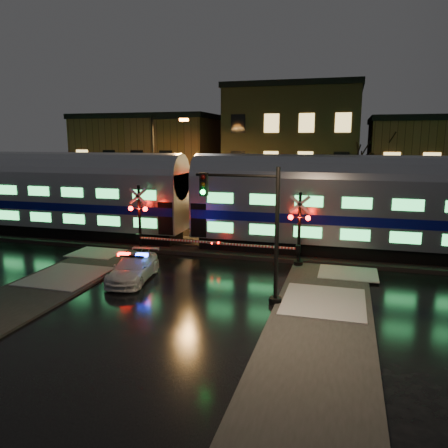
# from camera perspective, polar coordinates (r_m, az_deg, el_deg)

# --- Properties ---
(ground) EXTENTS (120.00, 120.00, 0.00)m
(ground) POSITION_cam_1_polar(r_m,az_deg,el_deg) (23.73, -2.65, -6.29)
(ground) COLOR black
(ground) RESTS_ON ground
(ballast) EXTENTS (90.00, 4.20, 0.24)m
(ballast) POSITION_cam_1_polar(r_m,az_deg,el_deg) (28.30, 0.56, -3.15)
(ballast) COLOR black
(ballast) RESTS_ON ground
(sidewalk_left) EXTENTS (4.00, 20.00, 0.12)m
(sidewalk_left) POSITION_cam_1_polar(r_m,az_deg,el_deg) (21.84, -24.60, -8.71)
(sidewalk_left) COLOR #2D2D2D
(sidewalk_left) RESTS_ON ground
(sidewalk_right) EXTENTS (4.00, 20.00, 0.12)m
(sidewalk_right) POSITION_cam_1_polar(r_m,az_deg,el_deg) (16.99, 12.30, -13.58)
(sidewalk_right) COLOR #2D2D2D
(sidewalk_right) RESTS_ON ground
(building_left) EXTENTS (14.00, 10.00, 9.00)m
(building_left) POSITION_cam_1_polar(r_m,az_deg,el_deg) (48.01, -9.17, 7.86)
(building_left) COLOR brown
(building_left) RESTS_ON ground
(building_mid) EXTENTS (12.00, 11.00, 11.50)m
(building_mid) POSITION_cam_1_polar(r_m,az_deg,el_deg) (44.29, 9.19, 9.22)
(building_mid) COLOR brown
(building_mid) RESTS_ON ground
(building_right) EXTENTS (12.00, 10.00, 8.50)m
(building_right) POSITION_cam_1_polar(r_m,az_deg,el_deg) (44.24, 26.11, 6.29)
(building_right) COLOR brown
(building_right) RESTS_ON ground
(train) EXTENTS (51.00, 3.12, 5.92)m
(train) POSITION_cam_1_polar(r_m,az_deg,el_deg) (28.46, -4.48, 3.59)
(train) COLOR black
(train) RESTS_ON ballast
(police_car) EXTENTS (2.32, 4.53, 1.41)m
(police_car) POSITION_cam_1_polar(r_m,az_deg,el_deg) (22.69, -11.75, -5.66)
(police_car) COLOR silver
(police_car) RESTS_ON ground
(crossing_signal_right) EXTENTS (5.94, 0.66, 4.20)m
(crossing_signal_right) POSITION_cam_1_polar(r_m,az_deg,el_deg) (24.52, 8.92, -1.63)
(crossing_signal_right) COLOR black
(crossing_signal_right) RESTS_ON ground
(crossing_signal_left) EXTENTS (6.09, 0.67, 4.31)m
(crossing_signal_left) POSITION_cam_1_polar(r_m,az_deg,el_deg) (27.07, -10.34, -0.37)
(crossing_signal_left) COLOR black
(crossing_signal_left) RESTS_ON ground
(traffic_light) EXTENTS (3.85, 0.70, 5.95)m
(traffic_light) POSITION_cam_1_polar(r_m,az_deg,el_deg) (18.66, 4.07, -1.06)
(traffic_light) COLOR black
(traffic_light) RESTS_ON ground
(streetlight) EXTENTS (2.93, 0.31, 8.76)m
(streetlight) POSITION_cam_1_polar(r_m,az_deg,el_deg) (33.55, -8.73, 7.48)
(streetlight) COLOR black
(streetlight) RESTS_ON ground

